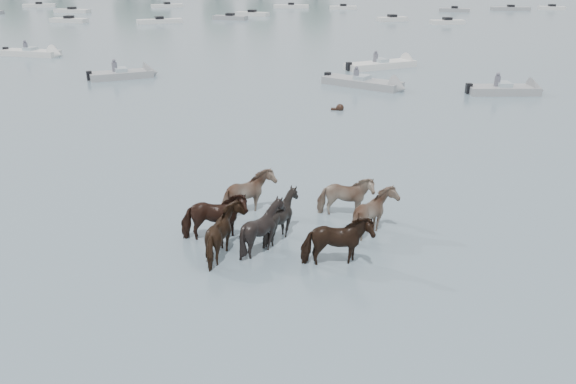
{
  "coord_description": "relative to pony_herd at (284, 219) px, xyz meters",
  "views": [
    {
      "loc": [
        0.18,
        -13.95,
        7.86
      ],
      "look_at": [
        -0.33,
        2.95,
        1.1
      ],
      "focal_mm": 36.72,
      "sensor_mm": 36.0,
      "label": 1
    }
  ],
  "objects": [
    {
      "name": "motorboat_b",
      "position": [
        4.92,
        22.08,
        -0.42
      ],
      "size": [
        5.66,
        4.54,
        1.92
      ],
      "rotation": [
        0.0,
        0.0,
        -0.59
      ],
      "color": "gray",
      "rests_on": "ground"
    },
    {
      "name": "motorboat_d",
      "position": [
        13.49,
        20.6,
        -0.41
      ],
      "size": [
        4.9,
        1.81,
        1.92
      ],
      "rotation": [
        0.0,
        0.0,
        0.04
      ],
      "color": "gray",
      "rests_on": "ground"
    },
    {
      "name": "ground",
      "position": [
        0.42,
        -1.94,
        -0.64
      ],
      "size": [
        400.0,
        400.0,
        0.0
      ],
      "primitive_type": "plane",
      "color": "slate",
      "rests_on": "ground"
    },
    {
      "name": "distant_flotilla",
      "position": [
        -0.61,
        76.58,
        -0.38
      ],
      "size": [
        102.02,
        29.16,
        0.93
      ],
      "color": "gray",
      "rests_on": "ground"
    },
    {
      "name": "motorboat_c",
      "position": [
        6.97,
        29.83,
        -0.42
      ],
      "size": [
        6.14,
        4.28,
        1.92
      ],
      "rotation": [
        0.0,
        0.0,
        0.49
      ],
      "color": "silver",
      "rests_on": "ground"
    },
    {
      "name": "motorboat_f",
      "position": [
        -22.23,
        34.45,
        -0.42
      ],
      "size": [
        5.68,
        2.72,
        1.92
      ],
      "rotation": [
        0.0,
        0.0,
        -0.22
      ],
      "color": "silver",
      "rests_on": "ground"
    },
    {
      "name": "motorboat_a",
      "position": [
        -11.67,
        25.18,
        -0.41
      ],
      "size": [
        4.91,
        3.52,
        1.92
      ],
      "rotation": [
        0.0,
        0.0,
        0.46
      ],
      "color": "gray",
      "rests_on": "ground"
    },
    {
      "name": "swimming_pony",
      "position": [
        2.45,
        16.09,
        -0.54
      ],
      "size": [
        0.72,
        0.44,
        0.44
      ],
      "color": "black",
      "rests_on": "ground"
    },
    {
      "name": "pony_herd",
      "position": [
        0.0,
        0.0,
        0.0
      ],
      "size": [
        6.66,
        4.89,
        1.68
      ],
      "color": "black",
      "rests_on": "ground"
    }
  ]
}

